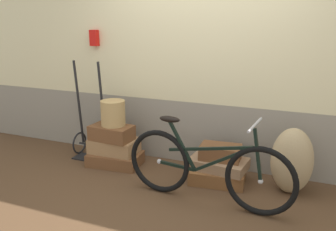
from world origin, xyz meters
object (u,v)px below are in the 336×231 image
suitcase_5 (220,152)px  wicker_basket (113,113)px  suitcase_4 (218,164)px  suitcase_0 (115,159)px  suitcase_3 (218,175)px  luggage_trolley (91,136)px  suitcase_1 (114,145)px  bicycle (206,169)px  burlap_sack (292,161)px  suitcase_2 (112,133)px

suitcase_5 → wicker_basket: wicker_basket is taller
suitcase_4 → suitcase_0: bearing=-173.0°
suitcase_3 → luggage_trolley: luggage_trolley is taller
suitcase_1 → suitcase_5: suitcase_5 is taller
wicker_basket → luggage_trolley: luggage_trolley is taller
luggage_trolley → bicycle: (1.74, -0.62, 0.08)m
burlap_sack → wicker_basket: bearing=-178.8°
suitcase_1 → suitcase_5: (1.34, 0.02, 0.10)m
suitcase_2 → luggage_trolley: luggage_trolley is taller
suitcase_5 → bicycle: 0.53m
suitcase_0 → bicycle: 1.42m
suitcase_4 → burlap_sack: 0.78m
suitcase_5 → luggage_trolley: luggage_trolley is taller
suitcase_0 → bicycle: (1.31, -0.48, 0.28)m
suitcase_0 → suitcase_4: bearing=-3.6°
suitcase_2 → bicycle: size_ratio=0.30×
suitcase_5 → luggage_trolley: size_ratio=0.35×
suitcase_5 → wicker_basket: 1.37m
suitcase_0 → burlap_sack: (2.06, 0.06, 0.27)m
luggage_trolley → burlap_sack: luggage_trolley is taller
suitcase_2 → suitcase_3: bearing=3.5°
suitcase_5 → bicycle: bicycle is taller
suitcase_5 → burlap_sack: bearing=-2.7°
wicker_basket → luggage_trolley: size_ratio=0.24×
burlap_sack → bicycle: size_ratio=0.41×
luggage_trolley → bicycle: bearing=-19.6°
burlap_sack → bicycle: (-0.75, -0.54, 0.01)m
wicker_basket → luggage_trolley: (-0.41, 0.12, -0.37)m
suitcase_0 → burlap_sack: size_ratio=0.91×
luggage_trolley → suitcase_3: bearing=-4.1°
suitcase_2 → wicker_basket: bearing=63.5°
suitcase_1 → suitcase_2: (-0.00, -0.04, 0.18)m
wicker_basket → suitcase_4: bearing=0.9°
suitcase_5 → burlap_sack: burlap_sack is taller
suitcase_3 → luggage_trolley: 1.75m
suitcase_0 → suitcase_1: 0.17m
suitcase_4 → suitcase_5: 0.14m
burlap_sack → suitcase_0: bearing=-178.3°
burlap_sack → suitcase_3: bearing=-176.2°
suitcase_3 → wicker_basket: wicker_basket is taller
suitcase_0 → suitcase_3: (1.30, 0.01, 0.00)m
suitcase_4 → suitcase_1: bearing=-174.4°
suitcase_4 → bicycle: size_ratio=0.36×
suitcase_4 → bicycle: bicycle is taller
suitcase_2 → suitcase_4: size_ratio=0.82×
wicker_basket → burlap_sack: size_ratio=0.44×
suitcase_2 → suitcase_5: size_ratio=1.15×
suitcase_0 → suitcase_2: 0.34m
suitcase_4 → luggage_trolley: 1.73m
suitcase_0 → suitcase_2: size_ratio=1.25×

